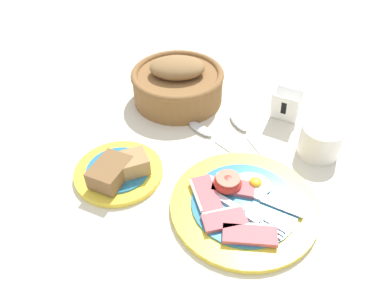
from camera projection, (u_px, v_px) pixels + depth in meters
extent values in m
plane|color=beige|center=(218.00, 191.00, 0.71)|extent=(3.00, 3.00, 0.00)
cylinder|color=yellow|center=(244.00, 205.00, 0.68)|extent=(0.27, 0.27, 0.01)
cylinder|color=teal|center=(244.00, 203.00, 0.67)|extent=(0.19, 0.19, 0.00)
cube|color=#BC5156|center=(250.00, 235.00, 0.61)|extent=(0.10, 0.05, 0.01)
cube|color=beige|center=(250.00, 227.00, 0.62)|extent=(0.08, 0.03, 0.01)
cube|color=#BC5156|center=(207.00, 194.00, 0.68)|extent=(0.08, 0.09, 0.01)
cube|color=beige|center=(198.00, 195.00, 0.67)|extent=(0.05, 0.07, 0.01)
cube|color=#BC5156|center=(234.00, 185.00, 0.69)|extent=(0.08, 0.04, 0.01)
cube|color=beige|center=(235.00, 179.00, 0.70)|extent=(0.07, 0.02, 0.01)
cube|color=#BC5156|center=(225.00, 220.00, 0.63)|extent=(0.08, 0.07, 0.01)
cube|color=beige|center=(222.00, 212.00, 0.65)|extent=(0.07, 0.05, 0.01)
ellipsoid|color=red|center=(228.00, 183.00, 0.69)|extent=(0.05, 0.05, 0.03)
cylinder|color=#DB664C|center=(228.00, 179.00, 0.68)|extent=(0.04, 0.04, 0.00)
ellipsoid|color=white|center=(252.00, 184.00, 0.70)|extent=(0.07, 0.06, 0.01)
ellipsoid|color=yellow|center=(256.00, 182.00, 0.69)|extent=(0.02, 0.02, 0.01)
cube|color=silver|center=(219.00, 197.00, 0.67)|extent=(0.10, 0.05, 0.00)
cube|color=silver|center=(253.00, 217.00, 0.64)|extent=(0.03, 0.02, 0.00)
cube|color=silver|center=(269.00, 232.00, 0.62)|extent=(0.04, 0.02, 0.00)
cube|color=silver|center=(272.00, 229.00, 0.62)|extent=(0.04, 0.02, 0.00)
cube|color=silver|center=(274.00, 226.00, 0.63)|extent=(0.04, 0.02, 0.00)
cube|color=silver|center=(234.00, 187.00, 0.69)|extent=(0.11, 0.03, 0.00)
cube|color=#9EA0A5|center=(283.00, 206.00, 0.66)|extent=(0.08, 0.03, 0.00)
cylinder|color=yellow|center=(119.00, 172.00, 0.74)|extent=(0.17, 0.17, 0.01)
cylinder|color=teal|center=(118.00, 169.00, 0.73)|extent=(0.12, 0.12, 0.00)
cube|color=brown|center=(110.00, 172.00, 0.70)|extent=(0.07, 0.09, 0.04)
cube|color=#9E7A4C|center=(132.00, 164.00, 0.71)|extent=(0.08, 0.08, 0.04)
cylinder|color=white|center=(320.00, 140.00, 0.76)|extent=(0.08, 0.08, 0.07)
cylinder|color=white|center=(324.00, 129.00, 0.74)|extent=(0.07, 0.07, 0.01)
cylinder|color=brown|center=(178.00, 87.00, 0.90)|extent=(0.22, 0.22, 0.07)
torus|color=brown|center=(177.00, 74.00, 0.88)|extent=(0.22, 0.22, 0.02)
ellipsoid|color=olive|center=(177.00, 68.00, 0.87)|extent=(0.15, 0.12, 0.04)
cube|color=white|center=(284.00, 109.00, 0.84)|extent=(0.06, 0.03, 0.07)
cube|color=white|center=(287.00, 104.00, 0.85)|extent=(0.06, 0.03, 0.07)
cube|color=black|center=(284.00, 108.00, 0.83)|extent=(0.01, 0.01, 0.04)
cube|color=silver|center=(261.00, 152.00, 0.78)|extent=(0.08, 0.09, 0.01)
ellipsoid|color=silver|center=(239.00, 122.00, 0.85)|extent=(0.06, 0.07, 0.01)
cube|color=silver|center=(235.00, 153.00, 0.78)|extent=(0.10, 0.06, 0.01)
ellipsoid|color=silver|center=(200.00, 129.00, 0.83)|extent=(0.07, 0.06, 0.01)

